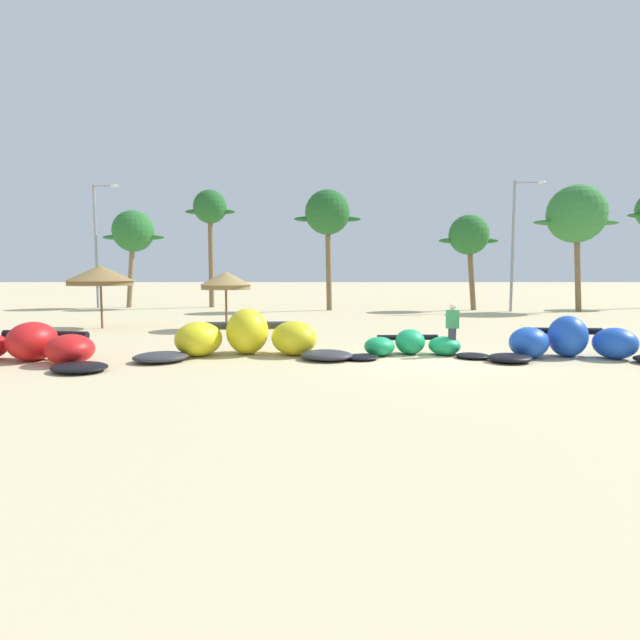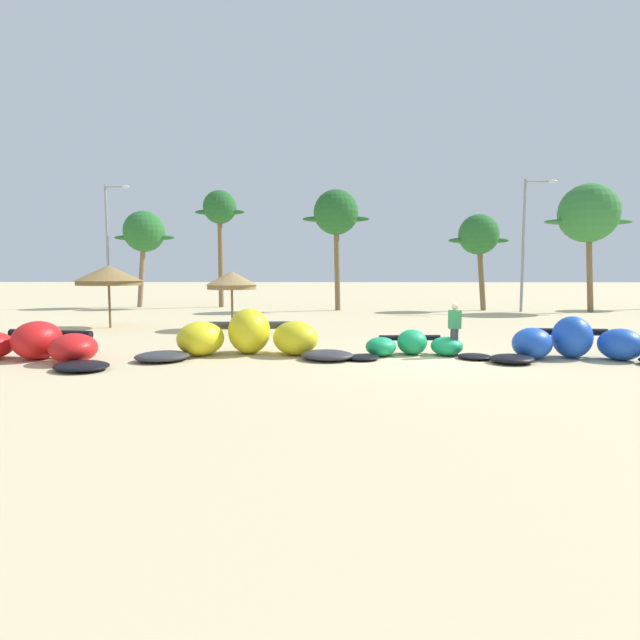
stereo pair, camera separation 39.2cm
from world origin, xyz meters
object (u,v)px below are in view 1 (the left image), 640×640
(kite_left_of_center, at_px, (414,346))
(palm_left_of_gap, at_px, (330,214))
(palm_leftmost, at_px, (136,232))
(lamppost_west_center, at_px, (518,238))
(person_near_kites, at_px, (455,329))
(palm_left, at_px, (212,210))
(beach_umbrella_near_van, at_px, (103,275))
(beach_umbrella_middle, at_px, (228,280))
(palm_center_right, at_px, (579,215))
(kite_far_left, at_px, (27,347))
(kite_left, at_px, (249,338))
(kite_center, at_px, (574,343))
(lamppost_west, at_px, (100,239))
(palm_center_left, at_px, (471,236))

(kite_left_of_center, relative_size, palm_left_of_gap, 0.56)
(palm_leftmost, xyz_separation_m, lamppost_west_center, (26.44, -3.96, -0.67))
(person_near_kites, height_order, palm_left, palm_left)
(beach_umbrella_near_van, height_order, beach_umbrella_middle, beach_umbrella_near_van)
(beach_umbrella_near_van, distance_m, palm_center_right, 28.80)
(palm_left, bearing_deg, person_near_kites, -61.80)
(kite_far_left, height_order, kite_left, kite_left)
(kite_center, distance_m, lamppost_west, 32.72)
(lamppost_west, bearing_deg, palm_center_right, -6.42)
(kite_center, bearing_deg, beach_umbrella_near_van, 154.48)
(person_near_kites, xyz_separation_m, lamppost_west_center, (8.78, 18.36, 4.01))
(palm_left, height_order, palm_left_of_gap, palm_left)
(kite_left, bearing_deg, palm_leftmost, 117.07)
(kite_left, height_order, person_near_kites, person_near_kites)
(kite_far_left, xyz_separation_m, kite_left_of_center, (11.18, 1.29, -0.13))
(kite_left, height_order, kite_center, kite_left)
(kite_center, bearing_deg, person_near_kites, 172.36)
(palm_left, height_order, lamppost_west, lamppost_west)
(palm_center_left, bearing_deg, lamppost_west, 175.13)
(person_near_kites, bearing_deg, palm_left, 118.20)
(lamppost_west_center, bearing_deg, palm_leftmost, 171.47)
(palm_center_left, bearing_deg, kite_left, -122.25)
(kite_far_left, relative_size, kite_left_of_center, 1.42)
(kite_far_left, xyz_separation_m, palm_left_of_gap, (8.86, 20.61, 6.05))
(beach_umbrella_middle, bearing_deg, palm_left, 104.21)
(kite_far_left, relative_size, kite_left, 0.98)
(kite_far_left, bearing_deg, palm_center_right, 37.82)
(kite_left_of_center, xyz_separation_m, person_near_kites, (1.21, -0.10, 0.52))
(person_near_kites, relative_size, palm_left_of_gap, 0.20)
(kite_center, distance_m, palm_left, 28.47)
(palm_leftmost, bearing_deg, kite_center, -47.21)
(kite_left_of_center, xyz_separation_m, lamppost_west, (-18.86, 21.77, 4.69))
(kite_far_left, xyz_separation_m, palm_center_right, (24.97, 19.38, 5.85))
(kite_left_of_center, relative_size, palm_left, 0.53)
(beach_umbrella_near_van, xyz_separation_m, palm_left_of_gap, (10.49, 11.54, 4.06))
(kite_center, xyz_separation_m, beach_umbrella_middle, (-11.66, 7.85, 1.73))
(kite_left, bearing_deg, person_near_kites, -0.60)
(kite_left_of_center, relative_size, palm_leftmost, 0.65)
(kite_left_of_center, relative_size, person_near_kites, 2.82)
(person_near_kites, distance_m, palm_center_right, 22.78)
(kite_far_left, bearing_deg, lamppost_west_center, 42.73)
(person_near_kites, xyz_separation_m, palm_left, (-12.06, 22.48, 6.30))
(lamppost_west, distance_m, lamppost_west_center, 29.06)
(kite_left_of_center, relative_size, lamppost_west_center, 0.54)
(beach_umbrella_near_van, distance_m, person_near_kites, 16.16)
(kite_center, bearing_deg, palm_left, 124.02)
(kite_left_of_center, relative_size, palm_center_right, 0.56)
(beach_umbrella_near_van, height_order, palm_center_left, palm_center_left)
(beach_umbrella_middle, bearing_deg, palm_leftmost, 122.26)
(kite_center, bearing_deg, beach_umbrella_middle, 146.06)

